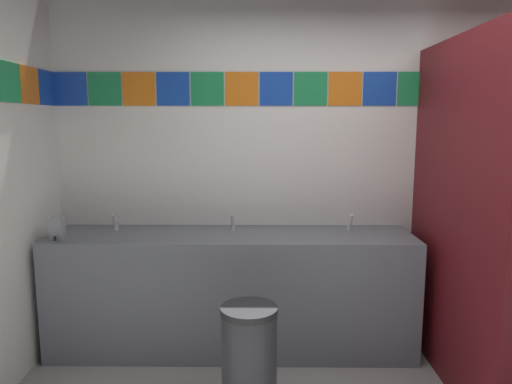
% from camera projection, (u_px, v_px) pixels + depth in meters
% --- Properties ---
extents(wall_back, '(4.42, 0.09, 2.83)m').
position_uv_depth(wall_back, '(342.00, 156.00, 3.62)').
color(wall_back, white).
rests_on(wall_back, ground_plane).
extents(vanity_counter, '(2.63, 0.59, 0.87)m').
position_uv_depth(vanity_counter, '(232.00, 290.00, 3.45)').
color(vanity_counter, slate).
rests_on(vanity_counter, ground_plane).
extents(faucet_left, '(0.04, 0.10, 0.14)m').
position_uv_depth(faucet_left, '(115.00, 224.00, 3.47)').
color(faucet_left, silver).
rests_on(faucet_left, vanity_counter).
extents(faucet_center, '(0.04, 0.10, 0.14)m').
position_uv_depth(faucet_center, '(232.00, 224.00, 3.46)').
color(faucet_center, silver).
rests_on(faucet_center, vanity_counter).
extents(faucet_right, '(0.04, 0.10, 0.14)m').
position_uv_depth(faucet_right, '(350.00, 224.00, 3.45)').
color(faucet_right, silver).
rests_on(faucet_right, vanity_counter).
extents(soap_dispenser, '(0.09, 0.09, 0.16)m').
position_uv_depth(soap_dispenser, '(57.00, 228.00, 3.21)').
color(soap_dispenser, gray).
rests_on(soap_dispenser, vanity_counter).
extents(stall_divider, '(0.92, 1.41, 2.21)m').
position_uv_depth(stall_divider, '(499.00, 224.00, 2.68)').
color(stall_divider, maroon).
rests_on(stall_divider, ground_plane).
extents(toilet, '(0.39, 0.49, 0.74)m').
position_uv_depth(toilet, '(495.00, 317.00, 3.31)').
color(toilet, white).
rests_on(toilet, ground_plane).
extents(trash_bin, '(0.32, 0.32, 0.66)m').
position_uv_depth(trash_bin, '(249.00, 362.00, 2.64)').
color(trash_bin, '#333338').
rests_on(trash_bin, ground_plane).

